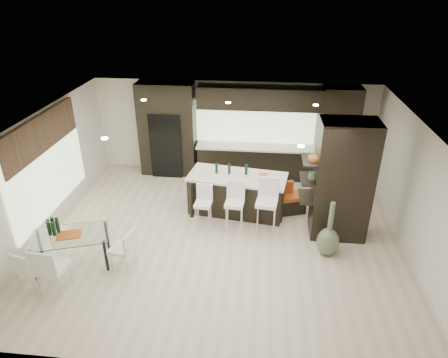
# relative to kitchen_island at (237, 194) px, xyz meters

# --- Properties ---
(ground) EXTENTS (8.00, 8.00, 0.00)m
(ground) POSITION_rel_kitchen_island_xyz_m (-0.27, -1.12, -0.49)
(ground) COLOR beige
(ground) RESTS_ON ground
(back_wall) EXTENTS (8.00, 0.02, 2.70)m
(back_wall) POSITION_rel_kitchen_island_xyz_m (-0.27, 2.38, 0.86)
(back_wall) COLOR silver
(back_wall) RESTS_ON ground
(left_wall) EXTENTS (0.02, 7.00, 2.70)m
(left_wall) POSITION_rel_kitchen_island_xyz_m (-4.27, -1.12, 0.86)
(left_wall) COLOR silver
(left_wall) RESTS_ON ground
(right_wall) EXTENTS (0.02, 7.00, 2.70)m
(right_wall) POSITION_rel_kitchen_island_xyz_m (3.73, -1.12, 0.86)
(right_wall) COLOR silver
(right_wall) RESTS_ON ground
(ceiling) EXTENTS (8.00, 7.00, 0.02)m
(ceiling) POSITION_rel_kitchen_island_xyz_m (-0.27, -1.12, 2.21)
(ceiling) COLOR white
(ceiling) RESTS_ON ground
(window_left) EXTENTS (0.04, 3.20, 1.90)m
(window_left) POSITION_rel_kitchen_island_xyz_m (-4.23, -0.92, 0.86)
(window_left) COLOR #B2D199
(window_left) RESTS_ON left_wall
(window_back) EXTENTS (3.40, 0.04, 1.20)m
(window_back) POSITION_rel_kitchen_island_xyz_m (0.33, 2.34, 1.06)
(window_back) COLOR #B2D199
(window_back) RESTS_ON back_wall
(stone_accent) EXTENTS (0.08, 3.00, 0.80)m
(stone_accent) POSITION_rel_kitchen_island_xyz_m (-4.20, -0.92, 1.76)
(stone_accent) COLOR brown
(stone_accent) RESTS_ON left_wall
(ceiling_spots) EXTENTS (4.00, 3.00, 0.02)m
(ceiling_spots) POSITION_rel_kitchen_island_xyz_m (-0.27, -0.87, 2.19)
(ceiling_spots) COLOR white
(ceiling_spots) RESTS_ON ceiling
(back_cabinetry) EXTENTS (6.80, 0.68, 2.70)m
(back_cabinetry) POSITION_rel_kitchen_island_xyz_m (0.23, 2.05, 0.86)
(back_cabinetry) COLOR black
(back_cabinetry) RESTS_ON ground
(refrigerator) EXTENTS (0.90, 0.68, 1.90)m
(refrigerator) POSITION_rel_kitchen_island_xyz_m (-2.17, 2.00, 0.46)
(refrigerator) COLOR black
(refrigerator) RESTS_ON ground
(partition_column) EXTENTS (1.20, 0.80, 2.70)m
(partition_column) POSITION_rel_kitchen_island_xyz_m (2.33, -0.72, 0.86)
(partition_column) COLOR black
(partition_column) RESTS_ON ground
(kitchen_island) EXTENTS (2.48, 1.34, 0.98)m
(kitchen_island) POSITION_rel_kitchen_island_xyz_m (0.00, 0.00, 0.00)
(kitchen_island) COLOR black
(kitchen_island) RESTS_ON ground
(stool_left) EXTENTS (0.41, 0.41, 0.85)m
(stool_left) POSITION_rel_kitchen_island_xyz_m (-0.72, -0.80, -0.07)
(stool_left) COLOR white
(stool_left) RESTS_ON ground
(stool_mid) EXTENTS (0.45, 0.45, 0.95)m
(stool_mid) POSITION_rel_kitchen_island_xyz_m (0.00, -0.82, -0.02)
(stool_mid) COLOR white
(stool_mid) RESTS_ON ground
(stool_right) EXTENTS (0.52, 0.52, 1.05)m
(stool_right) POSITION_rel_kitchen_island_xyz_m (0.72, -0.84, 0.03)
(stool_right) COLOR white
(stool_right) RESTS_ON ground
(bench) EXTENTS (1.30, 0.82, 0.47)m
(bench) POSITION_rel_kitchen_island_xyz_m (1.07, 0.04, -0.26)
(bench) COLOR black
(bench) RESTS_ON ground
(floor_vase) EXTENTS (0.53, 0.53, 1.27)m
(floor_vase) POSITION_rel_kitchen_island_xyz_m (2.03, -1.55, 0.14)
(floor_vase) COLOR #4E5E42
(floor_vase) RESTS_ON ground
(dining_table) EXTENTS (1.69, 1.28, 0.72)m
(dining_table) POSITION_rel_kitchen_island_xyz_m (-3.15, -2.44, -0.13)
(dining_table) COLOR white
(dining_table) RESTS_ON ground
(chair_near) EXTENTS (0.54, 0.54, 0.95)m
(chair_near) POSITION_rel_kitchen_island_xyz_m (-3.15, -3.20, -0.02)
(chair_near) COLOR white
(chair_near) RESTS_ON ground
(chair_far) EXTENTS (0.53, 0.53, 0.81)m
(chair_far) POSITION_rel_kitchen_island_xyz_m (-3.62, -3.16, -0.09)
(chair_far) COLOR white
(chair_far) RESTS_ON ground
(chair_end) EXTENTS (0.53, 0.53, 0.82)m
(chair_end) POSITION_rel_kitchen_island_xyz_m (-2.10, -2.44, -0.08)
(chair_end) COLOR white
(chair_end) RESTS_ON ground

